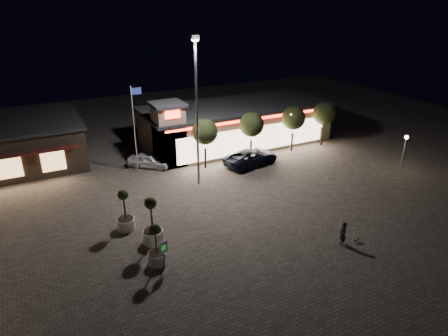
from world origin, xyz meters
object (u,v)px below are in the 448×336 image
valet_sign (164,250)px  planter_left (125,217)px  pickup_truck (251,157)px  planter_mid (157,252)px  pedestrian (343,234)px  white_sedan (149,160)px

valet_sign → planter_left: bearing=100.2°
pickup_truck → planter_mid: planter_mid is taller
pickup_truck → pedestrian: size_ratio=3.39×
planter_mid → pickup_truck: bearing=39.9°
planter_left → pickup_truck: bearing=24.1°
white_sedan → planter_mid: (-4.08, -14.76, 0.16)m
pickup_truck → planter_mid: bearing=118.8°
pedestrian → planter_left: size_ratio=0.54×
pedestrian → valet_sign: 11.58m
planter_mid → valet_sign: size_ratio=1.51×
white_sedan → pickup_truck: bearing=-74.6°
white_sedan → valet_sign: 15.82m
pickup_truck → white_sedan: pickup_truck is taller
white_sedan → planter_left: bearing=-166.6°
white_sedan → planter_left: (-4.77, -10.01, 0.26)m
pickup_truck → valet_sign: (-12.77, -11.47, 0.49)m
pedestrian → valet_sign: size_ratio=0.91×
valet_sign → pedestrian: bearing=-14.9°
white_sedan → planter_mid: bearing=-156.6°
white_sedan → planter_mid: 15.32m
pedestrian → planter_mid: planter_mid is taller
planter_left → valet_sign: bearing=-79.8°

